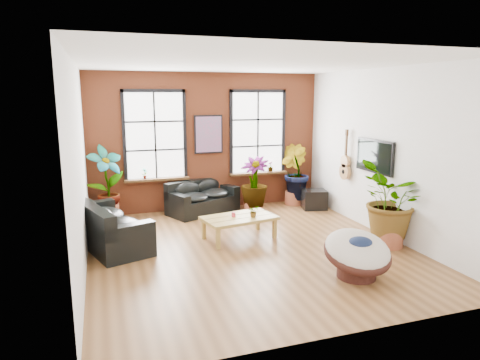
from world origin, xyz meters
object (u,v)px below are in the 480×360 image
(sofa_back, at_px, (202,198))
(sofa_left, at_px, (106,226))
(coffee_table, at_px, (239,219))
(papasan_chair, at_px, (357,253))

(sofa_back, height_order, sofa_left, sofa_left)
(coffee_table, relative_size, papasan_chair, 1.36)
(papasan_chair, bearing_deg, coffee_table, 120.86)
(papasan_chair, bearing_deg, sofa_back, 111.66)
(sofa_back, relative_size, papasan_chair, 1.66)
(sofa_left, bearing_deg, coffee_table, -117.68)
(sofa_back, height_order, coffee_table, sofa_back)
(coffee_table, bearing_deg, papasan_chair, -73.73)
(sofa_left, bearing_deg, sofa_back, -70.61)
(sofa_left, height_order, papasan_chair, sofa_left)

